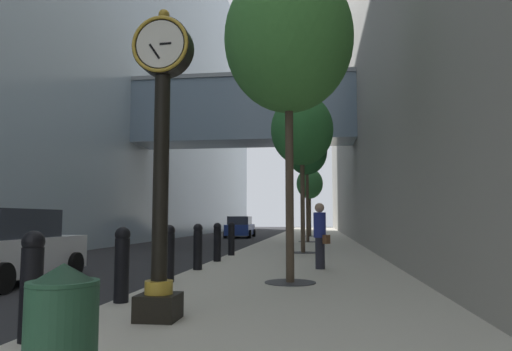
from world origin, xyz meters
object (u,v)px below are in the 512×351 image
Objects in this scene: street_tree_mid_near at (302,130)px; street_tree_far at (310,184)px; bollard_fourth at (198,245)px; bollard_fifth at (217,241)px; street_tree_near at (289,40)px; pedestrian_walking at (320,234)px; bollard_nearest at (32,283)px; bollard_second at (122,263)px; street_clock at (161,145)px; bollard_third at (169,252)px; street_tree_mid_far at (307,152)px; trash_bin at (61,334)px; car_blue_mid at (240,227)px; car_white_near at (6,248)px; bollard_sixth at (231,238)px.

street_tree_far is at bearing 90.00° from street_tree_mid_near.
bollard_fourth and bollard_fifth have the same top height.
street_tree_near is 3.91× the size of pedestrian_walking.
bollard_fourth is 0.19× the size of street_tree_mid_near.
street_tree_far is (2.63, 31.50, 3.41)m from bollard_nearest.
bollard_second is 0.19× the size of street_tree_mid_near.
street_tree_far reaches higher than bollard_fifth.
street_clock reaches higher than bollard_nearest.
street_tree_mid_near is (2.63, 4.10, 4.34)m from bollard_fifth.
bollard_third and bollard_fifth have the same top height.
bollard_second is 4.92m from bollard_fourth.
street_tree_mid_far reaches higher than bollard_nearest.
street_tree_near reaches higher than street_tree_far.
trash_bin is (-1.27, -15.63, -4.45)m from street_tree_mid_near.
street_tree_mid_far reaches higher than car_blue_mid.
bollard_fifth is at bearing 90.00° from bollard_fourth.
street_tree_near is 1.05× the size of street_tree_mid_far.
pedestrian_walking is (3.29, -1.81, 0.31)m from bollard_fifth.
pedestrian_walking is at bearing 71.79° from street_clock.
street_tree_mid_far is 1.64× the size of car_white_near.
trash_bin is at bearing -51.66° from car_white_near.
pedestrian_walking is (3.29, 0.65, 0.31)m from bollard_fourth.
pedestrian_walking is (2.23, 6.77, -1.45)m from street_clock.
bollard_second is 2.46m from bollard_third.
trash_bin is at bearing -83.29° from bollard_fifth.
car_blue_mid is (-2.92, 31.66, 0.03)m from bollard_nearest.
bollard_fourth is 0.18× the size of street_tree_near.
bollard_fourth is 3.37m from pedestrian_walking.
trash_bin is 0.23× the size of car_blue_mid.
street_tree_far reaches higher than bollard_fourth.
street_tree_mid_far is at bearing 81.60° from bollard_third.
street_tree_near reaches higher than street_clock.
bollard_fourth is 5.86m from street_tree_near.
car_blue_mid is (-2.92, 29.20, 0.03)m from bollard_second.
bollard_fifth and bollard_sixth have the same top height.
bollard_second is at bearing -84.28° from car_blue_mid.
bollard_nearest is 0.27× the size of car_blue_mid.
street_tree_mid_near is 8.79m from street_tree_mid_far.
street_tree_mid_near is at bearing -90.00° from street_tree_far.
bollard_sixth is at bearing 90.00° from bollard_fifth.
bollard_fifth is 6.52m from street_tree_mid_near.
trash_bin is (-1.27, -33.20, -3.52)m from street_tree_far.
street_tree_mid_near reaches higher than bollard_second.
bollard_fourth is 1.00× the size of bollard_fifth.
bollard_third is 1.18× the size of trash_bin.
street_tree_mid_far is (2.63, 20.26, 4.69)m from bollard_second.
bollard_nearest and bollard_second have the same top height.
bollard_sixth is 8.97m from street_tree_near.
street_clock is at bearing 49.82° from bollard_nearest.
bollard_sixth is 0.69× the size of pedestrian_walking.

